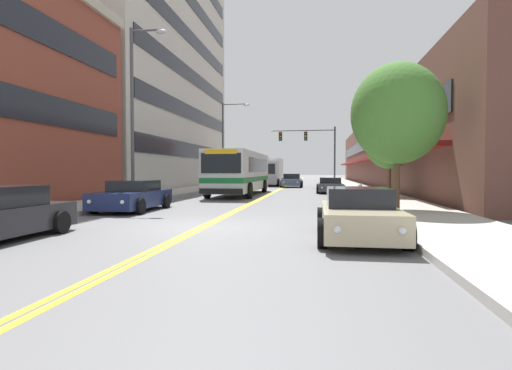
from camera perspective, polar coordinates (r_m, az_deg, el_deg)
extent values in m
plane|color=slate|center=(48.88, 4.71, 0.03)|extent=(240.00, 240.00, 0.00)
cube|color=#B2ADA5|center=(49.89, -3.54, 0.17)|extent=(3.35, 106.00, 0.17)
cube|color=#B2ADA5|center=(48.90, 13.13, 0.08)|extent=(3.35, 106.00, 0.17)
cube|color=yellow|center=(48.88, 4.60, 0.03)|extent=(0.14, 106.00, 0.01)
cube|color=yellow|center=(48.87, 4.83, 0.03)|extent=(0.14, 106.00, 0.01)
cube|color=black|center=(22.16, -25.99, 9.25)|extent=(0.08, 10.88, 1.40)
cube|color=black|center=(22.92, -26.14, 18.34)|extent=(0.08, 10.88, 1.40)
cube|color=#BCB7AD|center=(44.69, -16.81, 16.68)|extent=(12.00, 28.34, 26.14)
cube|color=black|center=(41.05, -9.01, 4.84)|extent=(0.08, 26.07, 1.40)
cube|color=black|center=(41.40, -9.04, 10.01)|extent=(0.08, 26.07, 1.40)
cube|color=black|center=(42.09, -9.07, 15.05)|extent=(0.08, 26.07, 1.40)
cube|color=black|center=(43.08, -9.10, 19.89)|extent=(0.08, 26.07, 1.40)
cube|color=black|center=(44.37, -9.13, 24.49)|extent=(0.08, 26.07, 1.40)
cube|color=brown|center=(49.74, 20.01, 4.51)|extent=(8.00, 68.00, 7.92)
cube|color=maroon|center=(49.01, 14.76, 3.36)|extent=(1.10, 61.20, 0.24)
cube|color=black|center=(49.16, 15.38, 5.70)|extent=(0.08, 61.20, 1.40)
cube|color=silver|center=(28.49, -2.28, 1.97)|extent=(2.60, 11.50, 2.64)
cube|color=#196B33|center=(28.50, -2.28, 0.91)|extent=(2.62, 11.52, 0.32)
cube|color=black|center=(29.06, -2.06, 2.80)|extent=(2.63, 8.97, 0.95)
cube|color=black|center=(22.86, -5.04, 3.14)|extent=(2.34, 0.04, 1.16)
cube|color=yellow|center=(22.87, -5.05, 4.79)|extent=(1.87, 0.06, 0.28)
cube|color=black|center=(22.86, -5.04, -0.91)|extent=(2.55, 0.08, 0.32)
cylinder|color=black|center=(25.02, -6.98, -0.73)|extent=(0.30, 1.00, 1.00)
cylinder|color=black|center=(24.44, -0.96, -0.78)|extent=(0.30, 1.00, 1.00)
cylinder|color=black|center=(31.88, -3.54, -0.13)|extent=(0.30, 1.00, 1.00)
cylinder|color=black|center=(31.43, 1.21, -0.16)|extent=(0.30, 1.00, 1.00)
cube|color=#19234C|center=(17.84, -17.23, -1.89)|extent=(1.90, 4.37, 0.67)
cube|color=black|center=(17.97, -17.01, -0.08)|extent=(1.63, 1.92, 0.45)
cylinder|color=black|center=(17.13, -22.14, -2.75)|extent=(0.22, 0.63, 0.63)
cylinder|color=black|center=(16.22, -16.23, -2.94)|extent=(0.22, 0.63, 0.63)
cylinder|color=black|center=(19.49, -18.05, -2.14)|extent=(0.22, 0.63, 0.63)
cylinder|color=black|center=(18.70, -12.73, -2.26)|extent=(0.22, 0.63, 0.63)
sphere|color=silver|center=(16.23, -22.76, -2.22)|extent=(0.16, 0.16, 0.16)
sphere|color=silver|center=(15.57, -18.58, -2.34)|extent=(0.16, 0.16, 0.16)
cube|color=red|center=(20.11, -16.25, -1.35)|extent=(0.18, 0.04, 0.10)
cube|color=red|center=(19.57, -12.62, -1.41)|extent=(0.18, 0.04, 0.10)
cube|color=black|center=(43.86, -1.41, 0.44)|extent=(1.79, 4.34, 0.61)
cube|color=black|center=(44.02, -1.37, 1.18)|extent=(1.54, 1.91, 0.52)
cylinder|color=black|center=(42.72, -2.94, 0.20)|extent=(0.22, 0.67, 0.67)
cylinder|color=black|center=(42.39, -0.51, 0.19)|extent=(0.22, 0.67, 0.67)
cylinder|color=black|center=(45.36, -2.25, 0.30)|extent=(0.22, 0.67, 0.67)
cylinder|color=black|center=(45.04, 0.04, 0.29)|extent=(0.22, 0.67, 0.67)
sphere|color=silver|center=(41.83, -2.79, 0.41)|extent=(0.16, 0.16, 0.16)
sphere|color=silver|center=(41.60, -1.09, 0.40)|extent=(0.16, 0.16, 0.16)
cube|color=red|center=(46.12, -1.72, 0.56)|extent=(0.18, 0.04, 0.10)
cube|color=red|center=(45.91, -0.14, 0.55)|extent=(0.18, 0.04, 0.10)
cylinder|color=black|center=(12.08, -26.12, -4.81)|extent=(0.22, 0.61, 0.61)
cube|color=red|center=(13.66, -29.83, -3.16)|extent=(0.18, 0.04, 0.10)
cube|color=red|center=(12.87, -25.14, -3.39)|extent=(0.18, 0.04, 0.10)
cube|color=#BCAD89|center=(10.25, 14.45, -4.76)|extent=(1.76, 4.12, 0.63)
cube|color=black|center=(10.36, 14.38, -1.65)|extent=(1.51, 1.81, 0.46)
cylinder|color=black|center=(8.96, 9.47, -6.77)|extent=(0.22, 0.67, 0.67)
cylinder|color=black|center=(9.16, 20.91, -6.68)|extent=(0.22, 0.67, 0.67)
cylinder|color=black|center=(11.48, 9.30, -4.83)|extent=(0.22, 0.67, 0.67)
cylinder|color=black|center=(11.64, 18.25, -4.81)|extent=(0.22, 0.67, 0.67)
sphere|color=silver|center=(8.14, 11.57, -6.27)|extent=(0.16, 0.16, 0.16)
sphere|color=silver|center=(8.30, 20.16, -6.20)|extent=(0.16, 0.16, 0.16)
cube|color=red|center=(12.26, 10.53, -3.48)|extent=(0.18, 0.04, 0.10)
cube|color=red|center=(12.36, 16.42, -3.48)|extent=(0.18, 0.04, 0.10)
cube|color=#38383D|center=(31.29, 10.55, -0.28)|extent=(1.84, 4.05, 0.56)
cube|color=black|center=(31.44, 10.55, 0.65)|extent=(1.58, 1.78, 0.44)
cylinder|color=black|center=(30.03, 8.83, -0.62)|extent=(0.22, 0.65, 0.65)
cylinder|color=black|center=(30.09, 12.42, -0.63)|extent=(0.22, 0.65, 0.65)
cylinder|color=black|center=(32.53, 8.82, -0.41)|extent=(0.22, 0.65, 0.65)
cylinder|color=black|center=(32.59, 12.13, -0.43)|extent=(0.22, 0.65, 0.65)
sphere|color=silver|center=(29.23, 9.42, -0.37)|extent=(0.16, 0.16, 0.16)
sphere|color=silver|center=(29.28, 11.94, -0.39)|extent=(0.16, 0.16, 0.16)
cube|color=red|center=(33.31, 9.30, -0.08)|extent=(0.18, 0.04, 0.10)
cube|color=red|center=(33.35, 11.58, -0.10)|extent=(0.18, 0.04, 0.10)
cube|color=#475675|center=(41.91, 5.14, 0.42)|extent=(1.94, 4.04, 0.68)
cube|color=black|center=(42.06, 5.16, 1.25)|extent=(1.67, 1.78, 0.53)
cylinder|color=black|center=(40.74, 3.64, 0.11)|extent=(0.22, 0.68, 0.68)
cylinder|color=black|center=(40.62, 6.43, 0.10)|extent=(0.22, 0.68, 0.68)
cylinder|color=black|center=(43.24, 3.93, 0.22)|extent=(0.22, 0.68, 0.68)
cylinder|color=black|center=(43.12, 6.56, 0.21)|extent=(0.22, 0.68, 0.68)
sphere|color=silver|center=(39.93, 3.99, 0.39)|extent=(0.16, 0.16, 0.16)
sphere|color=silver|center=(39.84, 5.94, 0.38)|extent=(0.16, 0.16, 0.16)
cube|color=red|center=(43.99, 4.40, 0.54)|extent=(0.18, 0.04, 0.10)
cube|color=red|center=(43.90, 6.22, 0.53)|extent=(0.18, 0.04, 0.10)
cube|color=#B7B7BC|center=(43.45, 1.54, 1.73)|extent=(2.41, 2.32, 2.45)
cube|color=black|center=(42.28, 1.34, 2.32)|extent=(2.05, 0.04, 1.08)
cube|color=white|center=(47.29, 2.13, 2.04)|extent=(2.46, 5.41, 2.91)
cylinder|color=black|center=(43.64, -0.07, 0.35)|extent=(0.28, 0.84, 0.84)
cylinder|color=black|center=(43.33, 3.16, 0.33)|extent=(0.28, 0.84, 0.84)
cylinder|color=black|center=(49.07, 0.91, 0.53)|extent=(0.28, 0.84, 0.84)
cylinder|color=black|center=(48.80, 3.79, 0.52)|extent=(0.28, 0.84, 0.84)
cylinder|color=#47474C|center=(42.07, 11.18, 3.94)|extent=(0.18, 0.18, 6.27)
cylinder|color=#47474C|center=(42.24, 6.67, 7.75)|extent=(6.62, 0.11, 0.11)
cube|color=black|center=(42.18, 7.12, 6.94)|extent=(0.34, 0.26, 0.92)
sphere|color=red|center=(42.04, 7.12, 7.33)|extent=(0.18, 0.18, 0.18)
sphere|color=yellow|center=(42.02, 7.12, 6.95)|extent=(0.18, 0.18, 0.18)
sphere|color=green|center=(42.00, 7.12, 6.58)|extent=(0.18, 0.18, 0.18)
cylinder|color=black|center=(42.23, 7.13, 7.65)|extent=(0.02, 0.02, 0.14)
cube|color=black|center=(42.34, 3.51, 6.93)|extent=(0.34, 0.26, 0.92)
sphere|color=red|center=(42.20, 3.49, 7.32)|extent=(0.18, 0.18, 0.18)
sphere|color=yellow|center=(42.18, 3.49, 6.95)|extent=(0.18, 0.18, 0.18)
sphere|color=green|center=(42.15, 3.49, 6.57)|extent=(0.18, 0.18, 0.18)
cylinder|color=black|center=(42.38, 3.52, 7.64)|extent=(0.02, 0.02, 0.14)
cylinder|color=#47474C|center=(20.10, -17.26, 9.14)|extent=(0.16, 0.16, 8.44)
cylinder|color=#47474C|center=(20.71, -15.42, 20.52)|extent=(1.48, 0.10, 0.10)
ellipsoid|color=#B2B2B7|center=(20.40, -13.40, 20.53)|extent=(0.56, 0.28, 0.20)
cylinder|color=#47474C|center=(37.49, -4.75, 5.57)|extent=(0.16, 0.16, 8.04)
cylinder|color=#47474C|center=(37.68, -3.07, 11.47)|extent=(2.26, 0.10, 0.10)
ellipsoid|color=#B2B2B7|center=(37.46, -1.34, 11.38)|extent=(0.56, 0.28, 0.20)
cylinder|color=brown|center=(16.72, 19.45, 0.52)|extent=(0.26, 0.26, 2.25)
ellipsoid|color=#42752D|center=(16.87, 19.55, 9.59)|extent=(3.61, 3.61, 3.97)
cylinder|color=brown|center=(25.86, 18.49, 0.78)|extent=(0.20, 0.20, 2.04)
ellipsoid|color=#42752D|center=(25.92, 18.54, 5.87)|extent=(3.01, 3.01, 3.31)
cylinder|color=#B7B7BC|center=(24.47, 14.67, -0.94)|extent=(0.26, 0.26, 0.59)
sphere|color=#B7B7BC|center=(24.46, 14.68, -0.09)|extent=(0.23, 0.23, 0.23)
cylinder|color=#B7B7BC|center=(24.45, 14.27, -0.78)|extent=(0.08, 0.12, 0.12)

